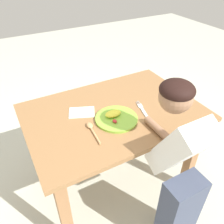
# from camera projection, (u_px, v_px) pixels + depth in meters

# --- Properties ---
(ground_plane) EXTENTS (8.00, 8.00, 0.00)m
(ground_plane) POSITION_uv_depth(u_px,v_px,m) (113.00, 182.00, 1.80)
(ground_plane) COLOR beige
(dining_table) EXTENTS (1.05, 0.73, 0.69)m
(dining_table) POSITION_uv_depth(u_px,v_px,m) (114.00, 127.00, 1.46)
(dining_table) COLOR olive
(dining_table) RESTS_ON ground_plane
(plate) EXTENTS (0.25, 0.25, 0.04)m
(plate) POSITION_uv_depth(u_px,v_px,m) (116.00, 118.00, 1.32)
(plate) COLOR #8BC43E
(plate) RESTS_ON dining_table
(fork) EXTENTS (0.07, 0.20, 0.01)m
(fork) POSITION_uv_depth(u_px,v_px,m) (143.00, 111.00, 1.39)
(fork) COLOR silver
(fork) RESTS_ON dining_table
(spoon) EXTENTS (0.04, 0.18, 0.02)m
(spoon) POSITION_uv_depth(u_px,v_px,m) (92.00, 129.00, 1.24)
(spoon) COLOR tan
(spoon) RESTS_ON dining_table
(person) EXTENTS (0.21, 0.43, 1.04)m
(person) POSITION_uv_depth(u_px,v_px,m) (178.00, 175.00, 1.18)
(person) COLOR #3F475E
(person) RESTS_ON ground_plane
(napkin) EXTENTS (0.18, 0.16, 0.00)m
(napkin) POSITION_uv_depth(u_px,v_px,m) (82.00, 112.00, 1.38)
(napkin) COLOR white
(napkin) RESTS_ON dining_table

